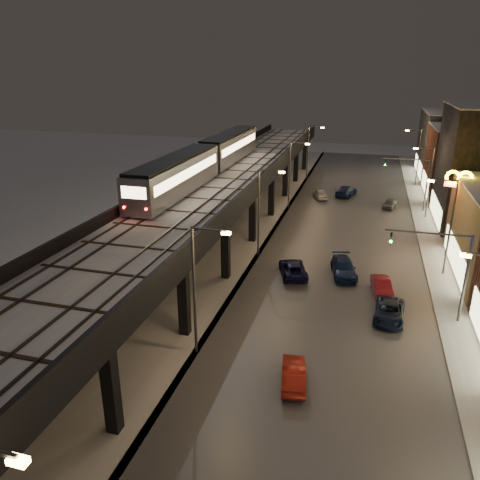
# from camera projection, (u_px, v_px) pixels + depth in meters

# --- Properties ---
(road_surface) EXTENTS (17.00, 120.00, 0.06)m
(road_surface) POSITION_uv_depth(u_px,v_px,m) (342.00, 249.00, 49.54)
(road_surface) COLOR #46474D
(road_surface) RESTS_ON ground
(sidewalk_right) EXTENTS (4.00, 120.00, 0.14)m
(sidewalk_right) POSITION_uv_depth(u_px,v_px,m) (443.00, 259.00, 47.03)
(sidewalk_right) COLOR #9FA1A8
(sidewalk_right) RESTS_ON ground
(under_viaduct_pavement) EXTENTS (11.00, 120.00, 0.06)m
(under_viaduct_pavement) POSITION_uv_depth(u_px,v_px,m) (221.00, 238.00, 52.92)
(under_viaduct_pavement) COLOR #9FA1A8
(under_viaduct_pavement) RESTS_ON ground
(elevated_viaduct) EXTENTS (9.00, 100.00, 6.30)m
(elevated_viaduct) POSITION_uv_depth(u_px,v_px,m) (211.00, 197.00, 48.13)
(elevated_viaduct) COLOR black
(elevated_viaduct) RESTS_ON ground
(viaduct_trackbed) EXTENTS (8.40, 100.00, 0.32)m
(viaduct_trackbed) POSITION_uv_depth(u_px,v_px,m) (211.00, 189.00, 47.98)
(viaduct_trackbed) COLOR #B2B7C1
(viaduct_trackbed) RESTS_ON elevated_viaduct
(viaduct_parapet_streetside) EXTENTS (0.30, 100.00, 1.10)m
(viaduct_parapet_streetside) POSITION_uv_depth(u_px,v_px,m) (252.00, 188.00, 46.75)
(viaduct_parapet_streetside) COLOR black
(viaduct_parapet_streetside) RESTS_ON elevated_viaduct
(viaduct_parapet_far) EXTENTS (0.30, 100.00, 1.10)m
(viaduct_parapet_far) POSITION_uv_depth(u_px,v_px,m) (171.00, 182.00, 48.93)
(viaduct_parapet_far) COLOR black
(viaduct_parapet_far) RESTS_ON elevated_viaduct
(building_e) EXTENTS (12.20, 12.20, 10.16)m
(building_e) POSITION_uv_depth(u_px,v_px,m) (473.00, 163.00, 68.06)
(building_e) COLOR #612B1B
(building_e) RESTS_ON ground
(building_f) EXTENTS (12.20, 16.20, 11.16)m
(building_f) POSITION_uv_depth(u_px,v_px,m) (458.00, 145.00, 80.54)
(building_f) COLOR #313234
(building_f) RESTS_ON ground
(streetlight_left_1) EXTENTS (2.57, 0.28, 9.00)m
(streetlight_left_1) POSITION_uv_depth(u_px,v_px,m) (198.00, 283.00, 29.84)
(streetlight_left_1) COLOR #38383A
(streetlight_left_1) RESTS_ON ground
(streetlight_left_2) EXTENTS (2.57, 0.28, 9.00)m
(streetlight_left_2) POSITION_uv_depth(u_px,v_px,m) (261.00, 207.00, 46.10)
(streetlight_left_2) COLOR #38383A
(streetlight_left_2) RESTS_ON ground
(streetlight_right_2) EXTENTS (2.56, 0.28, 9.00)m
(streetlight_right_2) POSITION_uv_depth(u_px,v_px,m) (448.00, 221.00, 41.81)
(streetlight_right_2) COLOR #38383A
(streetlight_right_2) RESTS_ON ground
(streetlight_left_3) EXTENTS (2.57, 0.28, 9.00)m
(streetlight_left_3) POSITION_uv_depth(u_px,v_px,m) (292.00, 170.00, 62.37)
(streetlight_left_3) COLOR #38383A
(streetlight_left_3) RESTS_ON ground
(streetlight_right_3) EXTENTS (2.56, 0.28, 9.00)m
(streetlight_right_3) POSITION_uv_depth(u_px,v_px,m) (428.00, 178.00, 58.08)
(streetlight_right_3) COLOR #38383A
(streetlight_right_3) RESTS_ON ground
(streetlight_left_4) EXTENTS (2.57, 0.28, 9.00)m
(streetlight_left_4) POSITION_uv_depth(u_px,v_px,m) (310.00, 149.00, 78.64)
(streetlight_left_4) COLOR #38383A
(streetlight_left_4) RESTS_ON ground
(streetlight_right_4) EXTENTS (2.56, 0.28, 9.00)m
(streetlight_right_4) POSITION_uv_depth(u_px,v_px,m) (417.00, 154.00, 74.34)
(streetlight_right_4) COLOR #38383A
(streetlight_right_4) RESTS_ON ground
(traffic_light_rig_a) EXTENTS (6.10, 0.34, 7.00)m
(traffic_light_rig_a) POSITION_uv_depth(u_px,v_px,m) (450.00, 266.00, 34.16)
(traffic_light_rig_a) COLOR #38383A
(traffic_light_rig_a) RESTS_ON ground
(traffic_light_rig_b) EXTENTS (6.10, 0.34, 7.00)m
(traffic_light_rig_b) POSITION_uv_depth(u_px,v_px,m) (418.00, 178.00, 61.27)
(traffic_light_rig_b) COLOR #38383A
(traffic_light_rig_b) RESTS_ON ground
(subway_train) EXTENTS (2.94, 35.59, 3.51)m
(subway_train) POSITION_uv_depth(u_px,v_px,m) (207.00, 158.00, 53.46)
(subway_train) COLOR gray
(subway_train) RESTS_ON viaduct_trackbed
(car_near_white) EXTENTS (2.02, 4.18, 1.32)m
(car_near_white) POSITION_uv_depth(u_px,v_px,m) (294.00, 374.00, 28.34)
(car_near_white) COLOR maroon
(car_near_white) RESTS_ON ground
(car_mid_silver) EXTENTS (3.59, 5.27, 1.34)m
(car_mid_silver) POSITION_uv_depth(u_px,v_px,m) (293.00, 269.00, 43.12)
(car_mid_silver) COLOR black
(car_mid_silver) RESTS_ON ground
(car_mid_dark) EXTENTS (3.34, 5.58, 1.51)m
(car_mid_dark) POSITION_uv_depth(u_px,v_px,m) (346.00, 191.00, 69.77)
(car_mid_dark) COLOR #0F183F
(car_mid_dark) RESTS_ON ground
(car_far_white) EXTENTS (2.73, 4.30, 1.36)m
(car_far_white) POSITION_uv_depth(u_px,v_px,m) (320.00, 194.00, 68.40)
(car_far_white) COLOR silver
(car_far_white) RESTS_ON ground
(car_onc_silver) EXTENTS (2.00, 4.13, 1.31)m
(car_onc_silver) POSITION_uv_depth(u_px,v_px,m) (382.00, 287.00, 39.59)
(car_onc_silver) COLOR maroon
(car_onc_silver) RESTS_ON ground
(car_onc_dark) EXTENTS (2.52, 4.83, 1.30)m
(car_onc_dark) POSITION_uv_depth(u_px,v_px,m) (389.00, 312.00, 35.54)
(car_onc_dark) COLOR black
(car_onc_dark) RESTS_ON ground
(car_onc_white) EXTENTS (2.99, 5.32, 1.46)m
(car_onc_white) POSITION_uv_depth(u_px,v_px,m) (344.00, 268.00, 43.09)
(car_onc_white) COLOR #13234F
(car_onc_white) RESTS_ON ground
(car_onc_red) EXTENTS (2.21, 3.84, 1.23)m
(car_onc_red) POSITION_uv_depth(u_px,v_px,m) (389.00, 204.00, 63.76)
(car_onc_red) COLOR #4A4C54
(car_onc_red) RESTS_ON ground
(sign_mcdonalds) EXTENTS (2.60, 0.75, 8.79)m
(sign_mcdonalds) POSITION_uv_depth(u_px,v_px,m) (457.00, 189.00, 45.72)
(sign_mcdonalds) COLOR #38383A
(sign_mcdonalds) RESTS_ON ground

